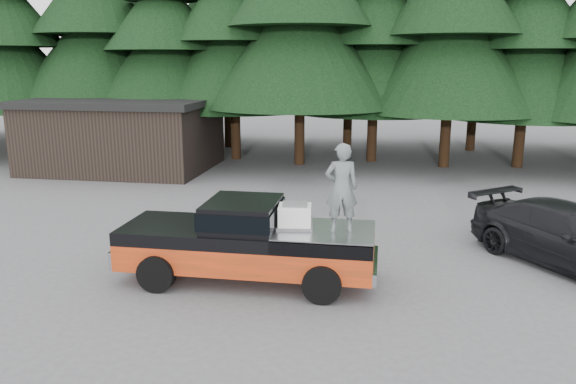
% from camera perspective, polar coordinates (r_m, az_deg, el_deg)
% --- Properties ---
extents(ground, '(120.00, 120.00, 0.00)m').
position_cam_1_polar(ground, '(13.98, -3.65, -7.91)').
color(ground, '#525254').
rests_on(ground, ground).
extents(pickup_truck, '(6.00, 2.04, 1.33)m').
position_cam_1_polar(pickup_truck, '(13.16, -4.12, -6.21)').
color(pickup_truck, red).
rests_on(pickup_truck, ground).
extents(truck_cab, '(1.66, 1.90, 0.59)m').
position_cam_1_polar(truck_cab, '(12.89, -4.62, -2.15)').
color(truck_cab, black).
rests_on(truck_cab, pickup_truck).
extents(air_compressor, '(0.79, 0.68, 0.50)m').
position_cam_1_polar(air_compressor, '(12.72, 0.70, -2.53)').
color(air_compressor, white).
rests_on(air_compressor, pickup_truck).
extents(man_on_bed, '(0.81, 0.62, 1.99)m').
position_cam_1_polar(man_on_bed, '(12.28, 5.46, 0.41)').
color(man_on_bed, slate).
rests_on(man_on_bed, pickup_truck).
extents(parked_car, '(4.91, 5.50, 1.53)m').
position_cam_1_polar(parked_car, '(15.62, 26.80, -4.10)').
color(parked_car, black).
rests_on(parked_car, ground).
extents(utility_building, '(8.40, 6.40, 3.30)m').
position_cam_1_polar(utility_building, '(27.67, -16.33, 5.71)').
color(utility_building, black).
rests_on(utility_building, ground).
extents(treeline, '(60.15, 16.05, 17.50)m').
position_cam_1_polar(treeline, '(30.11, 4.86, 18.32)').
color(treeline, black).
rests_on(treeline, ground).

